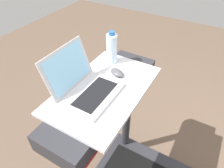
# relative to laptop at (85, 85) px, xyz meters

# --- Properties ---
(desk_board) EXTENTS (0.70, 0.43, 0.02)m
(desk_board) POSITION_rel_laptop_xyz_m (0.08, -0.07, -0.06)
(desk_board) COLOR silver
(desk_board) RESTS_ON treadmill_base
(laptop) EXTENTS (0.33, 0.31, 0.24)m
(laptop) POSITION_rel_laptop_xyz_m (0.00, 0.00, 0.00)
(laptop) COLOR #B7B7BC
(laptop) RESTS_ON desk_board
(computer_mouse) EXTENTS (0.09, 0.12, 0.03)m
(computer_mouse) POSITION_rel_laptop_xyz_m (0.23, -0.07, -0.03)
(computer_mouse) COLOR #4C4C51
(computer_mouse) RESTS_ON desk_board
(water_bottle) EXTENTS (0.07, 0.07, 0.22)m
(water_bottle) POSITION_rel_laptop_xyz_m (0.34, 0.03, 0.05)
(water_bottle) COLOR silver
(water_bottle) RESTS_ON desk_board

